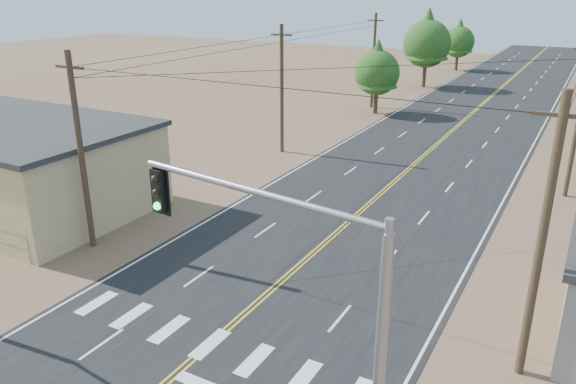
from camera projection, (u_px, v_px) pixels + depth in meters
The scene contains 9 objects.
road at pixel (398, 179), 39.33m from camera, with size 15.00×200.00×0.02m, color black.
utility_pole_left_near at pixel (81, 151), 27.57m from camera, with size 1.80×0.30×10.00m.
utility_pole_left_mid at pixel (282, 89), 43.95m from camera, with size 1.80×0.30×10.00m.
utility_pole_left_far at pixel (374, 60), 60.34m from camera, with size 1.80×0.30×10.00m.
utility_pole_right_near at pixel (541, 241), 18.02m from camera, with size 1.80×0.30×10.00m.
signal_mast_right at pixel (301, 297), 13.65m from camera, with size 7.56×1.33×8.36m.
tree_left_near at pixel (377, 68), 57.52m from camera, with size 4.62×4.62×7.70m.
tree_left_mid at pixel (427, 39), 71.96m from camera, with size 6.08×6.08×10.13m.
tree_left_far at pixel (459, 39), 86.62m from camera, with size 4.74×4.74×7.91m.
Camera 1 is at (11.30, -6.24, 12.88)m, focal length 35.00 mm.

